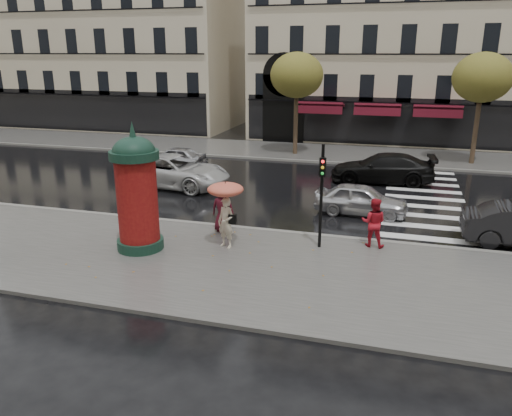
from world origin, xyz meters
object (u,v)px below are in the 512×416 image
(woman_umbrella, at_px, (226,204))
(morris_column, at_px, (137,190))
(car_white, at_px, (174,171))
(traffic_light, at_px, (322,187))
(car_far_silver, at_px, (175,157))
(woman_red, at_px, (374,222))
(man_burgundy, at_px, (223,209))
(car_silver, at_px, (361,199))
(car_black, at_px, (382,168))

(woman_umbrella, height_order, morris_column, morris_column)
(morris_column, xyz_separation_m, car_white, (-2.60, 8.33, -1.41))
(woman_umbrella, relative_size, traffic_light, 0.66)
(morris_column, distance_m, car_far_silver, 13.26)
(woman_umbrella, distance_m, traffic_light, 3.30)
(car_far_silver, bearing_deg, car_white, 25.31)
(woman_red, height_order, traffic_light, traffic_light)
(woman_umbrella, relative_size, woman_red, 1.37)
(woman_red, xyz_separation_m, morris_column, (-7.70, -2.43, 1.23))
(man_burgundy, height_order, morris_column, morris_column)
(car_silver, height_order, car_white, car_white)
(woman_red, relative_size, car_far_silver, 0.47)
(woman_red, distance_m, traffic_light, 2.30)
(morris_column, distance_m, car_silver, 9.54)
(woman_red, height_order, morris_column, morris_column)
(woman_red, distance_m, car_black, 9.72)
(woman_red, bearing_deg, man_burgundy, 4.72)
(woman_umbrella, xyz_separation_m, car_white, (-5.42, 7.39, -0.87))
(traffic_light, height_order, car_white, traffic_light)
(woman_red, distance_m, car_white, 11.87)
(man_burgundy, relative_size, morris_column, 0.40)
(man_burgundy, distance_m, traffic_light, 4.06)
(man_burgundy, height_order, traffic_light, traffic_light)
(woman_red, bearing_deg, woman_umbrella, 21.77)
(man_burgundy, bearing_deg, woman_red, 178.48)
(woman_red, bearing_deg, car_silver, -74.84)
(car_silver, height_order, car_far_silver, car_silver)
(woman_umbrella, xyz_separation_m, man_burgundy, (-0.66, 1.50, -0.68))
(man_burgundy, distance_m, car_white, 7.59)
(traffic_light, relative_size, car_white, 0.62)
(traffic_light, xyz_separation_m, car_silver, (1.04, 4.55, -1.65))
(man_burgundy, distance_m, car_far_silver, 11.96)
(woman_umbrella, relative_size, car_silver, 0.61)
(traffic_light, distance_m, car_silver, 4.95)
(car_black, bearing_deg, car_far_silver, -95.54)
(traffic_light, xyz_separation_m, car_white, (-8.55, 6.57, -1.50))
(morris_column, bearing_deg, woman_umbrella, 18.32)
(woman_red, height_order, man_burgundy, man_burgundy)
(car_white, bearing_deg, woman_red, -113.70)
(car_white, relative_size, car_far_silver, 1.58)
(woman_umbrella, relative_size, car_black, 0.45)
(car_black, bearing_deg, woman_red, -3.77)
(man_burgundy, height_order, car_white, man_burgundy)
(morris_column, distance_m, car_white, 8.84)
(morris_column, relative_size, car_far_silver, 1.19)
(car_white, bearing_deg, morris_column, -156.57)
(car_silver, bearing_deg, car_white, 81.76)
(woman_umbrella, height_order, car_white, woman_umbrella)
(woman_umbrella, bearing_deg, man_burgundy, 113.67)
(man_burgundy, distance_m, car_black, 11.14)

